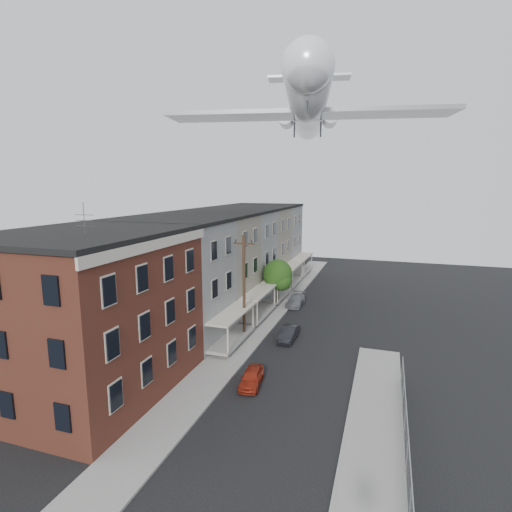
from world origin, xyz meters
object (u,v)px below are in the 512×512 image
at_px(utility_pole, 244,286).
at_px(street_tree, 279,276).
at_px(car_far, 296,300).
at_px(car_mid, 289,333).
at_px(airplane, 308,106).
at_px(car_near, 252,377).

height_order(utility_pole, street_tree, utility_pole).
xyz_separation_m(street_tree, car_far, (1.67, 1.07, -2.86)).
bearing_deg(car_mid, airplane, 95.08).
relative_size(car_near, airplane, 0.10).
relative_size(car_mid, car_far, 0.86).
height_order(car_near, airplane, airplane).
bearing_deg(street_tree, utility_pole, -91.89).
bearing_deg(airplane, car_mid, -85.44).
bearing_deg(car_near, street_tree, 92.12).
xyz_separation_m(car_near, airplane, (-0.38, 18.77, 20.38)).
height_order(car_mid, car_far, car_far).
distance_m(utility_pole, airplane, 20.06).
relative_size(street_tree, car_far, 1.28).
height_order(street_tree, airplane, airplane).
relative_size(car_near, car_far, 0.80).
bearing_deg(car_near, car_mid, 79.69).
distance_m(utility_pole, car_far, 11.90).
xyz_separation_m(utility_pole, car_mid, (3.64, 1.10, -4.10)).
bearing_deg(utility_pole, street_tree, 88.11).
distance_m(utility_pole, street_tree, 10.00).
height_order(car_mid, airplane, airplane).
height_order(street_tree, car_far, street_tree).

